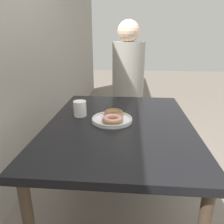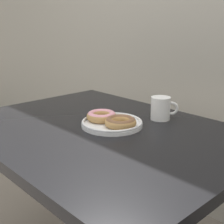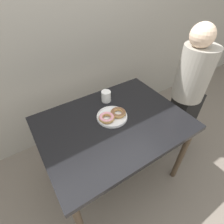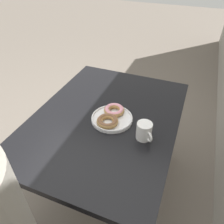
% 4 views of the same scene
% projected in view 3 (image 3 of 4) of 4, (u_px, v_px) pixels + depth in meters
% --- Properties ---
extents(ground_plane, '(14.00, 14.00, 0.00)m').
position_uv_depth(ground_plane, '(128.00, 193.00, 1.73)').
color(ground_plane, '#70665B').
extents(wall_back, '(8.00, 0.05, 2.60)m').
position_uv_depth(wall_back, '(62.00, 24.00, 1.58)').
color(wall_back, '#9E998E').
rests_on(wall_back, ground_plane).
extents(dining_table, '(1.16, 0.87, 0.77)m').
position_uv_depth(dining_table, '(113.00, 129.00, 1.44)').
color(dining_table, black).
rests_on(dining_table, ground_plane).
extents(donut_plate, '(0.28, 0.25, 0.05)m').
position_uv_depth(donut_plate, '(112.00, 116.00, 1.41)').
color(donut_plate, white).
rests_on(donut_plate, dining_table).
extents(coffee_mug, '(0.10, 0.10, 0.10)m').
position_uv_depth(coffee_mug, '(106.00, 96.00, 1.56)').
color(coffee_mug, white).
rests_on(coffee_mug, dining_table).
extents(person_figure, '(0.34, 0.30, 1.40)m').
position_uv_depth(person_figure, '(188.00, 94.00, 1.75)').
color(person_figure, black).
rests_on(person_figure, ground_plane).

